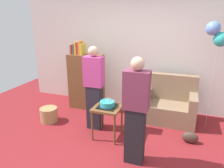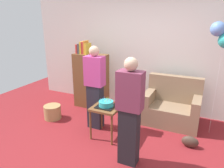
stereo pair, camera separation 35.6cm
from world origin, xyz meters
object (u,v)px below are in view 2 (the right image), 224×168
side_table (106,111)px  person_holding_cake (130,112)px  person_blowing_candles (95,88)px  balloon_bunch (222,35)px  couch (172,107)px  birthday_cake (106,104)px  bookshelf (91,80)px  handbag (190,142)px  wicker_basket (53,112)px

side_table → person_holding_cake: bearing=-38.9°
person_blowing_candles → balloon_bunch: balloon_bunch is taller
couch → birthday_cake: (-0.99, -1.07, 0.31)m
bookshelf → balloon_bunch: (2.65, -0.14, 1.16)m
person_blowing_candles → person_holding_cake: bearing=-54.6°
birthday_cake → bookshelf: bearing=131.2°
handbag → birthday_cake: bearing=-168.4°
birthday_cake → balloon_bunch: 2.28m
birthday_cake → person_holding_cake: 0.83m
couch → side_table: size_ratio=1.83×
side_table → birthday_cake: size_ratio=1.87×
person_holding_cake → balloon_bunch: balloon_bunch is taller
birthday_cake → handbag: birthday_cake is taller
couch → wicker_basket: (-2.37, -0.92, -0.19)m
person_holding_cake → handbag: size_ratio=5.82×
balloon_bunch → wicker_basket: bearing=-165.6°
couch → handbag: couch is taller
person_holding_cake → wicker_basket: person_holding_cake is taller
couch → side_table: (-0.99, -1.07, 0.17)m
bookshelf → birthday_cake: 1.44m
wicker_basket → handbag: 2.83m
side_table → person_blowing_candles: (-0.35, 0.24, 0.32)m
birthday_cake → wicker_basket: 1.48m
handbag → balloon_bunch: bearing=68.1°
person_holding_cake → handbag: (0.82, 0.81, -0.73)m
handbag → balloon_bunch: (0.26, 0.64, 1.74)m
birthday_cake → person_holding_cake: bearing=-38.9°
wicker_basket → birthday_cake: bearing=-6.1°
birthday_cake → balloon_bunch: (1.70, 0.94, 1.19)m
wicker_basket → balloon_bunch: bearing=14.4°
bookshelf → side_table: bookshelf is taller
couch → birthday_cake: couch is taller
side_table → birthday_cake: birthday_cake is taller
side_table → balloon_bunch: 2.36m
birthday_cake → handbag: (1.45, 0.30, -0.55)m
birthday_cake → balloon_bunch: balloon_bunch is taller
bookshelf → side_table: size_ratio=2.68×
side_table → couch: bearing=47.2°
couch → balloon_bunch: balloon_bunch is taller
balloon_bunch → bookshelf: bearing=176.9°
balloon_bunch → handbag: bearing=-111.9°
person_blowing_candles → wicker_basket: 1.24m
person_holding_cake → wicker_basket: size_ratio=4.53×
wicker_basket → bookshelf: bearing=65.3°
person_holding_cake → wicker_basket: 2.22m
bookshelf → person_blowing_candles: size_ratio=0.98×
couch → balloon_bunch: bearing=-10.1°
person_blowing_candles → balloon_bunch: size_ratio=0.79×
bookshelf → handbag: bearing=-18.2°
bookshelf → side_table: bearing=-48.8°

